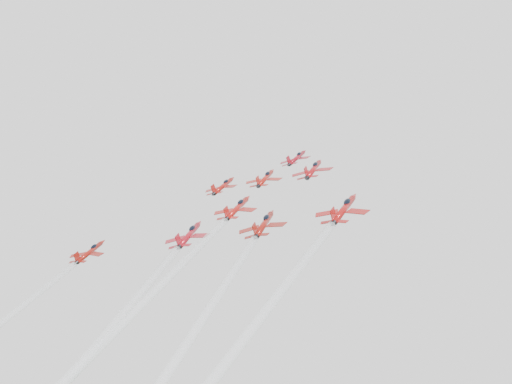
% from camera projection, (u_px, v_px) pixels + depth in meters
% --- Properties ---
extents(jet_lead, '(8.84, 10.80, 8.44)m').
position_uv_depth(jet_lead, '(297.00, 158.00, 148.63)').
color(jet_lead, maroon).
extents(jet_row2_left, '(9.09, 11.11, 8.68)m').
position_uv_depth(jet_row2_left, '(223.00, 186.00, 142.72)').
color(jet_row2_left, '#A2150F').
extents(jet_row2_center, '(9.43, 11.52, 9.00)m').
position_uv_depth(jet_row2_center, '(265.00, 178.00, 138.60)').
color(jet_row2_center, '#AE1810').
extents(jet_row2_right, '(10.27, 12.55, 9.81)m').
position_uv_depth(jet_row2_right, '(314.00, 169.00, 134.27)').
color(jet_row2_right, '#AA1015').
extents(jet_center, '(10.00, 87.13, 67.57)m').
position_uv_depth(jet_center, '(107.00, 343.00, 80.67)').
color(jet_center, '#B11510').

